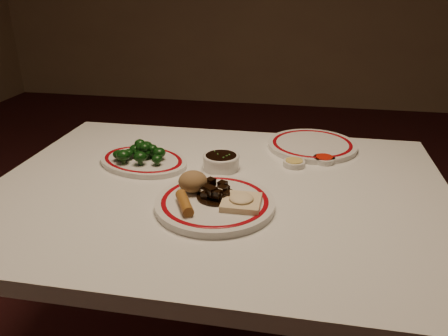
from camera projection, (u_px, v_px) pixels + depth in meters
dining_table at (218, 217)px, 1.19m from camera, size 1.20×0.90×0.75m
main_plate at (215, 203)px, 1.04m from camera, size 0.37×0.37×0.02m
rice_mound at (193, 181)px, 1.08m from camera, size 0.07×0.07×0.05m
spring_roll at (184, 203)px, 1.00m from camera, size 0.06×0.10×0.03m
fried_wonton at (241, 201)px, 1.02m from camera, size 0.09×0.09×0.03m
stirfry_heap at (216, 192)px, 1.05m from camera, size 0.10×0.10×0.03m
broccoli_plate at (143, 161)px, 1.29m from camera, size 0.34×0.31×0.02m
broccoli_pile at (142, 151)px, 1.27m from camera, size 0.15×0.13×0.05m
soy_bowl at (221, 162)px, 1.25m from camera, size 0.10×0.10×0.04m
sweet_sour_dish at (324, 159)px, 1.29m from camera, size 0.06×0.06×0.02m
mustard_dish at (294, 163)px, 1.27m from camera, size 0.06×0.06×0.02m
far_plate at (312, 145)px, 1.40m from camera, size 0.32×0.32×0.02m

